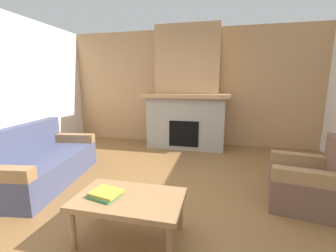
% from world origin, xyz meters
% --- Properties ---
extents(ground, '(9.00, 9.00, 0.00)m').
position_xyz_m(ground, '(0.00, 0.00, 0.00)').
color(ground, brown).
extents(wall_back_wood_panel, '(6.00, 0.12, 2.70)m').
position_xyz_m(wall_back_wood_panel, '(0.00, 3.00, 1.35)').
color(wall_back_wood_panel, tan).
rests_on(wall_back_wood_panel, ground).
extents(fireplace, '(1.90, 0.82, 2.70)m').
position_xyz_m(fireplace, '(0.00, 2.62, 1.16)').
color(fireplace, gray).
rests_on(fireplace, ground).
extents(couch, '(1.10, 1.90, 0.85)m').
position_xyz_m(couch, '(-1.83, 0.20, 0.29)').
color(couch, '#474C6B').
rests_on(couch, ground).
extents(armchair, '(0.89, 0.89, 0.85)m').
position_xyz_m(armchair, '(1.81, 0.35, 0.29)').
color(armchair, brown).
rests_on(armchair, ground).
extents(coffee_table, '(1.00, 0.60, 0.43)m').
position_xyz_m(coffee_table, '(-0.05, -0.67, 0.38)').
color(coffee_table, '#997047').
rests_on(coffee_table, ground).
extents(book_stack_near_edge, '(0.31, 0.27, 0.05)m').
position_xyz_m(book_stack_near_edge, '(-0.27, -0.72, 0.46)').
color(book_stack_near_edge, '#3D7F4C').
rests_on(book_stack_near_edge, coffee_table).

